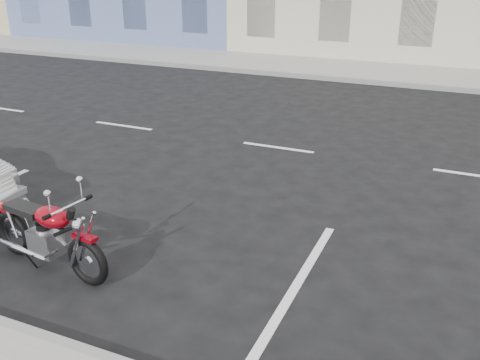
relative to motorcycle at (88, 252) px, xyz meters
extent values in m
plane|color=black|center=(2.37, 5.86, -0.47)|extent=(120.00, 120.00, 0.00)
cube|color=gray|center=(-2.63, 14.56, -0.40)|extent=(80.00, 3.40, 0.15)
cube|color=gray|center=(-2.63, 12.86, -0.39)|extent=(80.00, 0.12, 0.16)
torus|color=black|center=(0.70, -0.10, -0.16)|extent=(0.66, 0.20, 0.66)
torus|color=black|center=(-0.71, 0.10, -0.16)|extent=(0.66, 0.20, 0.66)
cube|color=maroon|center=(0.70, -0.10, 0.18)|extent=(0.35, 0.17, 0.05)
cube|color=maroon|center=(-0.74, 0.10, 0.20)|extent=(0.31, 0.20, 0.06)
cube|color=gray|center=(-0.05, 0.01, -0.10)|extent=(0.45, 0.35, 0.33)
ellipsoid|color=maroon|center=(0.15, -0.02, 0.31)|extent=(0.59, 0.41, 0.26)
cube|color=black|center=(-0.37, 0.05, 0.29)|extent=(0.64, 0.34, 0.09)
cylinder|color=silver|center=(0.48, -0.07, 0.53)|extent=(0.13, 0.68, 0.04)
sphere|color=silver|center=(0.61, -0.09, 0.33)|extent=(0.17, 0.17, 0.17)
cylinder|color=silver|center=(-0.38, -0.08, -0.26)|extent=(0.93, 0.21, 0.08)
cylinder|color=silver|center=(-0.35, 0.19, -0.26)|extent=(0.93, 0.21, 0.08)
cylinder|color=silver|center=(0.65, -0.09, 0.13)|extent=(0.38, 0.10, 0.78)
cylinder|color=black|center=(0.17, -0.02, 0.06)|extent=(0.79, 0.16, 0.48)
camera|label=1|loc=(3.99, -4.47, 3.35)|focal=40.00mm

